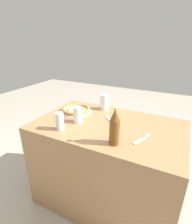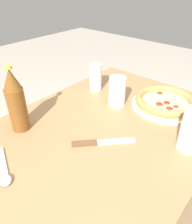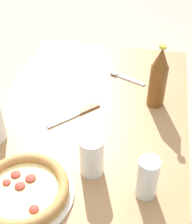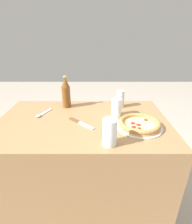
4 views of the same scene
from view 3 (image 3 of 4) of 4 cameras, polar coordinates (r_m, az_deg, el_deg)
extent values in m
cube|color=#997047|center=(1.44, -1.36, -12.98)|extent=(1.17, 0.74, 0.78)
cylinder|color=silver|center=(0.95, -12.98, -14.39)|extent=(0.29, 0.29, 0.01)
cylinder|color=tan|center=(0.94, -13.07, -14.03)|extent=(0.26, 0.26, 0.01)
cylinder|color=#EACC7F|center=(0.93, -13.14, -13.75)|extent=(0.23, 0.23, 0.00)
torus|color=#AD7A42|center=(0.93, -13.21, -13.46)|extent=(0.26, 0.26, 0.03)
ellipsoid|color=maroon|center=(0.94, -13.74, -12.98)|extent=(0.03, 0.03, 0.01)
ellipsoid|color=maroon|center=(0.97, -14.51, -10.98)|extent=(0.03, 0.03, 0.01)
ellipsoid|color=maroon|center=(0.96, -16.04, -12.24)|extent=(0.02, 0.02, 0.01)
ellipsoid|color=maroon|center=(0.88, -11.28, -17.01)|extent=(0.03, 0.03, 0.01)
ellipsoid|color=maroon|center=(0.95, -11.89, -11.75)|extent=(0.03, 0.03, 0.01)
cylinder|color=white|center=(0.93, -0.80, -8.04)|extent=(0.07, 0.07, 0.13)
cylinder|color=orange|center=(0.95, -0.79, -9.20)|extent=(0.06, 0.06, 0.07)
cylinder|color=white|center=(0.89, 9.38, -11.79)|extent=(0.06, 0.06, 0.14)
cylinder|color=maroon|center=(0.90, 9.31, -12.23)|extent=(0.05, 0.05, 0.11)
cylinder|color=brown|center=(1.20, 11.12, 4.71)|extent=(0.07, 0.07, 0.17)
cone|color=brown|center=(1.14, 11.87, 9.70)|extent=(0.06, 0.06, 0.07)
cylinder|color=gold|center=(1.12, 12.16, 11.57)|extent=(0.03, 0.03, 0.01)
cube|color=brown|center=(1.20, -1.39, 0.66)|extent=(0.08, 0.08, 0.01)
cube|color=silver|center=(1.15, -6.01, -1.34)|extent=(0.11, 0.11, 0.01)
cube|color=silver|center=(1.37, 6.32, 5.91)|extent=(0.07, 0.14, 0.01)
ellipsoid|color=silver|center=(1.40, 3.38, 7.16)|extent=(0.05, 0.05, 0.02)
camera|label=1|loc=(1.64, 51.94, 21.74)|focal=28.00mm
camera|label=2|loc=(1.48, -15.36, 28.65)|focal=35.00mm
camera|label=4|loc=(1.51, -50.40, 18.72)|focal=28.00mm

